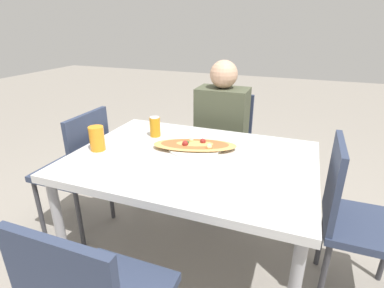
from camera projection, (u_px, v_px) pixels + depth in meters
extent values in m
plane|color=gray|center=(192.00, 261.00, 1.88)|extent=(14.00, 14.00, 0.00)
cube|color=silver|center=(192.00, 160.00, 1.61)|extent=(1.28, 0.94, 0.04)
cylinder|color=#99999E|center=(61.00, 236.00, 1.59)|extent=(0.05, 0.05, 0.69)
cylinder|color=#99999E|center=(140.00, 170.00, 2.30)|extent=(0.05, 0.05, 0.69)
cylinder|color=#99999E|center=(300.00, 199.00, 1.92)|extent=(0.05, 0.05, 0.69)
cube|color=#2D3851|center=(222.00, 152.00, 2.35)|extent=(0.40, 0.40, 0.04)
cube|color=#2D3851|center=(229.00, 118.00, 2.42)|extent=(0.38, 0.03, 0.41)
cylinder|color=#38383D|center=(236.00, 192.00, 2.24)|extent=(0.03, 0.03, 0.43)
cylinder|color=#38383D|center=(194.00, 184.00, 2.35)|extent=(0.03, 0.03, 0.43)
cylinder|color=#38383D|center=(245.00, 173.00, 2.53)|extent=(0.03, 0.03, 0.43)
cylinder|color=#38383D|center=(207.00, 166.00, 2.64)|extent=(0.03, 0.03, 0.43)
cube|color=#2D3851|center=(71.00, 171.00, 2.05)|extent=(0.40, 0.40, 0.04)
cube|color=#2D3851|center=(89.00, 145.00, 1.90)|extent=(0.03, 0.38, 0.41)
cylinder|color=#38383D|center=(39.00, 208.00, 2.05)|extent=(0.03, 0.03, 0.43)
cylinder|color=#38383D|center=(74.00, 185.00, 2.34)|extent=(0.03, 0.03, 0.43)
cylinder|color=#38383D|center=(80.00, 219.00, 1.93)|extent=(0.03, 0.03, 0.43)
cylinder|color=#38383D|center=(111.00, 193.00, 2.23)|extent=(0.03, 0.03, 0.43)
cube|color=#2D3851|center=(366.00, 227.00, 1.49)|extent=(0.40, 0.40, 0.04)
cube|color=#2D3851|center=(334.00, 181.00, 1.47)|extent=(0.03, 0.38, 0.41)
cylinder|color=#38383D|center=(321.00, 236.00, 1.79)|extent=(0.03, 0.03, 0.43)
cylinder|color=#38383D|center=(323.00, 278.00, 1.49)|extent=(0.03, 0.03, 0.43)
cylinder|color=#2D2D38|center=(227.00, 185.00, 2.30)|extent=(0.10, 0.10, 0.47)
cylinder|color=#2D2D38|center=(206.00, 181.00, 2.35)|extent=(0.10, 0.10, 0.47)
cube|color=#474C38|center=(222.00, 121.00, 2.22)|extent=(0.37, 0.23, 0.49)
sphere|color=tan|center=(224.00, 74.00, 2.09)|extent=(0.20, 0.20, 0.20)
cylinder|color=white|center=(195.00, 148.00, 1.70)|extent=(0.30, 0.30, 0.01)
ellipsoid|color=tan|center=(195.00, 145.00, 1.70)|extent=(0.51, 0.31, 0.02)
ellipsoid|color=#D16033|center=(195.00, 144.00, 1.69)|extent=(0.42, 0.26, 0.01)
sphere|color=maroon|center=(203.00, 141.00, 1.71)|extent=(0.03, 0.03, 0.03)
sphere|color=maroon|center=(185.00, 144.00, 1.67)|extent=(0.04, 0.04, 0.04)
sphere|color=beige|center=(191.00, 140.00, 1.73)|extent=(0.03, 0.03, 0.03)
sphere|color=#335928|center=(187.00, 142.00, 1.70)|extent=(0.02, 0.02, 0.02)
sphere|color=beige|center=(209.00, 146.00, 1.64)|extent=(0.03, 0.03, 0.03)
cylinder|color=orange|center=(155.00, 127.00, 1.87)|extent=(0.07, 0.07, 0.12)
cylinder|color=silver|center=(155.00, 117.00, 1.85)|extent=(0.06, 0.06, 0.00)
cylinder|color=orange|center=(97.00, 138.00, 1.67)|extent=(0.08, 0.08, 0.14)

